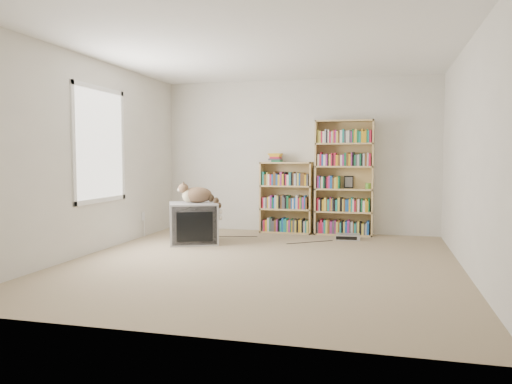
% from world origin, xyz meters
% --- Properties ---
extents(floor, '(4.50, 5.00, 0.01)m').
position_xyz_m(floor, '(0.00, 0.00, 0.00)').
color(floor, tan).
rests_on(floor, ground).
extents(wall_back, '(4.50, 0.02, 2.50)m').
position_xyz_m(wall_back, '(0.00, 2.50, 1.25)').
color(wall_back, silver).
rests_on(wall_back, floor).
extents(wall_front, '(4.50, 0.02, 2.50)m').
position_xyz_m(wall_front, '(0.00, -2.50, 1.25)').
color(wall_front, silver).
rests_on(wall_front, floor).
extents(wall_left, '(0.02, 5.00, 2.50)m').
position_xyz_m(wall_left, '(-2.25, 0.00, 1.25)').
color(wall_left, silver).
rests_on(wall_left, floor).
extents(wall_right, '(0.02, 5.00, 2.50)m').
position_xyz_m(wall_right, '(2.25, 0.00, 1.25)').
color(wall_right, silver).
rests_on(wall_right, floor).
extents(ceiling, '(4.50, 5.00, 0.02)m').
position_xyz_m(ceiling, '(0.00, 0.00, 2.50)').
color(ceiling, white).
rests_on(ceiling, wall_back).
extents(window, '(0.02, 1.22, 1.52)m').
position_xyz_m(window, '(-2.24, 0.20, 1.40)').
color(window, white).
rests_on(window, wall_left).
extents(crt_tv, '(0.86, 0.83, 0.58)m').
position_xyz_m(crt_tv, '(-1.27, 1.03, 0.29)').
color(crt_tv, '#9A9A9C').
rests_on(crt_tv, floor).
extents(cat, '(0.70, 0.43, 0.50)m').
position_xyz_m(cat, '(-1.16, 1.04, 0.67)').
color(cat, '#372716').
rests_on(cat, crt_tv).
extents(bookcase_tall, '(0.91, 0.30, 1.82)m').
position_xyz_m(bookcase_tall, '(0.76, 2.36, 0.86)').
color(bookcase_tall, tan).
rests_on(bookcase_tall, floor).
extents(bookcase_short, '(0.84, 0.30, 1.16)m').
position_xyz_m(bookcase_short, '(-0.17, 2.36, 0.53)').
color(bookcase_short, tan).
rests_on(bookcase_short, floor).
extents(book_stack, '(0.20, 0.26, 0.14)m').
position_xyz_m(book_stack, '(-0.33, 2.33, 1.23)').
color(book_stack, '#BC1939').
rests_on(book_stack, bookcase_short).
extents(green_mug, '(0.08, 0.08, 0.09)m').
position_xyz_m(green_mug, '(1.14, 2.34, 0.79)').
color(green_mug, '#60AA30').
rests_on(green_mug, bookcase_tall).
extents(framed_print, '(0.15, 0.05, 0.20)m').
position_xyz_m(framed_print, '(0.83, 2.44, 0.84)').
color(framed_print, black).
rests_on(framed_print, bookcase_tall).
extents(dvd_player, '(0.38, 0.28, 0.08)m').
position_xyz_m(dvd_player, '(0.87, 1.88, 0.04)').
color(dvd_player, silver).
rests_on(dvd_player, floor).
extents(wall_outlet, '(0.01, 0.08, 0.13)m').
position_xyz_m(wall_outlet, '(-2.24, 1.37, 0.32)').
color(wall_outlet, silver).
rests_on(wall_outlet, wall_left).
extents(floor_cables, '(1.20, 0.70, 0.01)m').
position_xyz_m(floor_cables, '(-0.24, 1.55, 0.00)').
color(floor_cables, black).
rests_on(floor_cables, floor).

